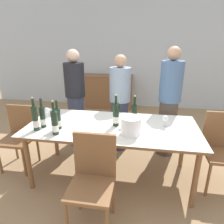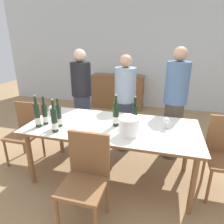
{
  "view_description": "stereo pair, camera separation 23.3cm",
  "coord_description": "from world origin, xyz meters",
  "views": [
    {
      "loc": [
        0.36,
        -2.25,
        1.78
      ],
      "look_at": [
        0.0,
        0.0,
        0.94
      ],
      "focal_mm": 32.0,
      "sensor_mm": 36.0,
      "label": 1
    },
    {
      "loc": [
        0.59,
        -2.2,
        1.78
      ],
      "look_at": [
        0.0,
        0.0,
        0.94
      ],
      "focal_mm": 32.0,
      "sensor_mm": 36.0,
      "label": 2
    }
  ],
  "objects": [
    {
      "name": "ground_plane",
      "position": [
        0.0,
        0.0,
        0.0
      ],
      "size": [
        12.0,
        12.0,
        0.0
      ],
      "primitive_type": "plane",
      "color": "#A37F56"
    },
    {
      "name": "back_wall",
      "position": [
        0.0,
        3.18,
        1.4
      ],
      "size": [
        8.0,
        0.1,
        2.8
      ],
      "color": "silver",
      "rests_on": "ground_plane"
    },
    {
      "name": "sideboard_cabinet",
      "position": [
        -0.62,
        2.89,
        0.44
      ],
      "size": [
        1.38,
        0.46,
        0.88
      ],
      "color": "brown",
      "rests_on": "ground_plane"
    },
    {
      "name": "dining_table",
      "position": [
        0.0,
        0.0,
        0.7
      ],
      "size": [
        2.12,
        0.96,
        0.76
      ],
      "color": "brown",
      "rests_on": "ground_plane"
    },
    {
      "name": "ice_bucket",
      "position": [
        0.25,
        -0.19,
        0.87
      ],
      "size": [
        0.24,
        0.24,
        0.2
      ],
      "color": "white",
      "rests_on": "dining_table"
    },
    {
      "name": "wine_bottle_0",
      "position": [
        -0.82,
        -0.17,
        0.89
      ],
      "size": [
        0.07,
        0.07,
        0.36
      ],
      "color": "#1E3323",
      "rests_on": "dining_table"
    },
    {
      "name": "wine_bottle_1",
      "position": [
        0.27,
        0.09,
        0.89
      ],
      "size": [
        0.07,
        0.07,
        0.38
      ],
      "color": "black",
      "rests_on": "dining_table"
    },
    {
      "name": "wine_bottle_2",
      "position": [
        -0.62,
        -0.19,
        0.88
      ],
      "size": [
        0.07,
        0.07,
        0.36
      ],
      "color": "#1E3323",
      "rests_on": "dining_table"
    },
    {
      "name": "wine_bottle_3",
      "position": [
        0.05,
        0.01,
        0.9
      ],
      "size": [
        0.08,
        0.08,
        0.4
      ],
      "color": "black",
      "rests_on": "dining_table"
    },
    {
      "name": "wine_bottle_4",
      "position": [
        -0.87,
        -0.27,
        0.9
      ],
      "size": [
        0.07,
        0.07,
        0.4
      ],
      "color": "#1E3323",
      "rests_on": "dining_table"
    },
    {
      "name": "wine_bottle_5",
      "position": [
        -0.59,
        -0.34,
        0.89
      ],
      "size": [
        0.07,
        0.07,
        0.4
      ],
      "color": "#1E3323",
      "rests_on": "dining_table"
    },
    {
      "name": "wine_glass_0",
      "position": [
        0.16,
        -0.03,
        0.86
      ],
      "size": [
        0.09,
        0.09,
        0.14
      ],
      "color": "white",
      "rests_on": "dining_table"
    },
    {
      "name": "wine_glass_1",
      "position": [
        0.65,
        0.07,
        0.86
      ],
      "size": [
        0.07,
        0.07,
        0.15
      ],
      "color": "white",
      "rests_on": "dining_table"
    },
    {
      "name": "wine_glass_2",
      "position": [
        -0.91,
        0.11,
        0.87
      ],
      "size": [
        0.08,
        0.08,
        0.15
      ],
      "color": "white",
      "rests_on": "dining_table"
    },
    {
      "name": "chair_left_end",
      "position": [
        -1.35,
        0.08,
        0.52
      ],
      "size": [
        0.42,
        0.42,
        0.89
      ],
      "color": "brown",
      "rests_on": "ground_plane"
    },
    {
      "name": "chair_near_front",
      "position": [
        -0.07,
        -0.71,
        0.54
      ],
      "size": [
        0.42,
        0.42,
        0.94
      ],
      "color": "brown",
      "rests_on": "ground_plane"
    },
    {
      "name": "person_host",
      "position": [
        -0.75,
        0.82,
        0.82
      ],
      "size": [
        0.33,
        0.33,
        1.63
      ],
      "color": "#383F56",
      "rests_on": "ground_plane"
    },
    {
      "name": "person_guest_left",
      "position": [
        -0.0,
        0.79,
        0.78
      ],
      "size": [
        0.33,
        0.33,
        1.56
      ],
      "color": "#383F56",
      "rests_on": "ground_plane"
    },
    {
      "name": "person_guest_right",
      "position": [
        0.76,
        0.74,
        0.84
      ],
      "size": [
        0.33,
        0.33,
        1.68
      ],
      "color": "#51473D",
      "rests_on": "ground_plane"
    }
  ]
}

